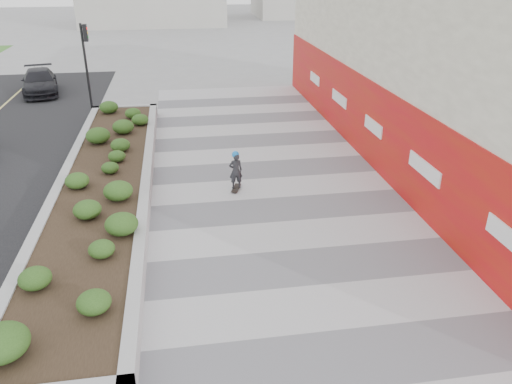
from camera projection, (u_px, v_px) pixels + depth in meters
ground at (329, 312)px, 10.87m from camera, size 160.00×160.00×0.00m
walkway at (297, 242)px, 13.55m from camera, size 8.00×36.00×0.01m
building at (449, 49)px, 18.20m from camera, size 6.04×24.08×8.00m
planter at (104, 182)px, 16.16m from camera, size 3.00×18.00×0.90m
traffic_signal_near at (86, 54)px, 24.30m from camera, size 0.33×0.28×4.20m
manhole_cover at (315, 240)px, 13.62m from camera, size 0.44×0.44×0.01m
skateboarder at (236, 170)px, 16.31m from camera, size 0.47×0.75×1.37m
car_dark at (40, 82)px, 28.21m from camera, size 2.76×4.80×1.31m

